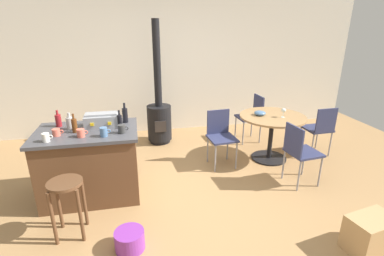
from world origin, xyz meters
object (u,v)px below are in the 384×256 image
at_px(bottle_4, 125,115).
at_px(folding_chair_near, 252,115).
at_px(bottle_3, 58,120).
at_px(cup_4, 46,137).
at_px(folding_chair_right, 320,127).
at_px(wooden_stool, 67,196).
at_px(toolbox, 102,120).
at_px(wood_stove, 159,115).
at_px(plastic_bucket, 130,240).
at_px(cup_3, 104,132).
at_px(folding_chair_far, 221,134).
at_px(cardboard_box, 370,234).
at_px(serving_bowl, 260,113).
at_px(cup_2, 81,133).
at_px(cup_0, 56,132).
at_px(kitchen_island, 90,163).
at_px(cup_1, 122,129).
at_px(wine_glass, 284,111).
at_px(bottle_2, 74,125).
at_px(bottle_1, 120,121).
at_px(dining_table, 272,126).
at_px(folding_chair_left, 300,150).
at_px(bottle_0, 70,123).

bearing_deg(bottle_4, folding_chair_near, 26.18).
distance_m(bottle_3, cup_4, 0.50).
bearing_deg(folding_chair_right, bottle_4, -175.07).
height_order(wooden_stool, toolbox, toolbox).
bearing_deg(wood_stove, bottle_4, -112.03).
xyz_separation_m(bottle_3, plastic_bucket, (0.81, -1.31, -0.87)).
bearing_deg(folding_chair_near, cup_3, -147.80).
height_order(folding_chair_far, cardboard_box, folding_chair_far).
bearing_deg(serving_bowl, cup_2, -162.75).
bearing_deg(serving_bowl, bottle_3, -172.83).
height_order(folding_chair_far, cup_0, cup_0).
relative_size(folding_chair_right, cup_3, 6.97).
height_order(folding_chair_right, cup_0, cup_0).
bearing_deg(kitchen_island, cup_1, -21.12).
bearing_deg(folding_chair_far, toolbox, -166.79).
height_order(cup_0, cardboard_box, cup_0).
height_order(toolbox, bottle_4, bottle_4).
bearing_deg(folding_chair_far, cup_2, -159.19).
xyz_separation_m(bottle_4, wine_glass, (2.36, 0.19, -0.14)).
bearing_deg(toolbox, bottle_2, -152.51).
relative_size(kitchen_island, bottle_1, 5.26).
relative_size(dining_table, cup_4, 9.08).
height_order(kitchen_island, cup_2, cup_2).
height_order(wine_glass, plastic_bucket, wine_glass).
bearing_deg(wooden_stool, bottle_4, 58.15).
relative_size(kitchen_island, bottle_3, 5.74).
height_order(dining_table, serving_bowl, serving_bowl).
bearing_deg(toolbox, cup_2, -122.25).
relative_size(folding_chair_near, folding_chair_left, 1.00).
bearing_deg(cup_1, cardboard_box, -30.74).
height_order(folding_chair_near, wood_stove, wood_stove).
bearing_deg(cup_4, folding_chair_near, 27.37).
xyz_separation_m(dining_table, toolbox, (-2.52, -0.40, 0.40)).
height_order(bottle_0, serving_bowl, bottle_0).
xyz_separation_m(wooden_stool, wine_glass, (2.96, 1.16, 0.38)).
relative_size(cup_0, cup_4, 1.10).
xyz_separation_m(bottle_0, plastic_bucket, (0.65, -1.17, -0.87)).
bearing_deg(cup_0, kitchen_island, 19.32).
bearing_deg(wooden_stool, cup_3, 54.25).
relative_size(cup_1, cardboard_box, 0.26).
distance_m(folding_chair_right, cup_3, 3.43).
xyz_separation_m(folding_chair_left, bottle_1, (-2.32, 0.29, 0.47)).
height_order(folding_chair_left, serving_bowl, folding_chair_left).
height_order(cup_2, cardboard_box, cup_2).
xyz_separation_m(folding_chair_left, cardboard_box, (0.04, -1.28, -0.33)).
xyz_separation_m(bottle_2, cardboard_box, (2.88, -1.52, -0.79)).
distance_m(toolbox, serving_bowl, 2.39).
bearing_deg(cup_0, folding_chair_right, 8.80).
bearing_deg(wine_glass, folding_chair_near, 96.77).
bearing_deg(wooden_stool, bottle_0, 93.62).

